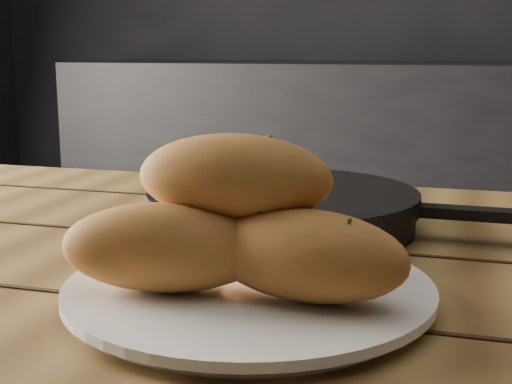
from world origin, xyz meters
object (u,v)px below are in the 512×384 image
Objects in this scene: table at (259,366)px; bread_rolls at (241,226)px; plate at (249,292)px; skillet at (284,208)px.

bread_rolls reaches higher than table.
table is 5.04× the size of plate.
table is 5.40× the size of bread_rolls.
bread_rolls reaches higher than skillet.
table is at bearing 100.44° from plate.
skillet reaches higher than table.
bread_rolls is (0.01, -0.08, 0.16)m from table.
bread_rolls is 0.63× the size of skillet.
plate is (0.01, -0.08, 0.10)m from table.
table is 0.18m from bread_rolls.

